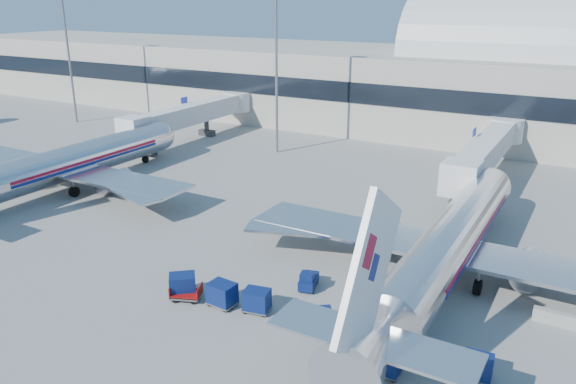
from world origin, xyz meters
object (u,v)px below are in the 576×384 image
Objects in this scene: airliner_mid at (63,165)px; cart_open_red at (187,294)px; cart_solo_far at (478,366)px; jetbridge_near at (489,149)px; barrier_near at (558,319)px; tug_left at (308,280)px; cart_train_b at (222,294)px; airliner_main at (448,244)px; cart_train_c at (183,285)px; tug_lead at (331,321)px; tug_right at (396,334)px; cart_solo_near at (386,360)px; cart_train_a at (257,300)px; mast_west at (276,41)px; jetbridge_mid at (197,113)px; mast_far_west at (66,32)px.

airliner_mid reaches higher than cart_open_red.
cart_open_red is at bearing 179.24° from cart_solo_far.
barrier_near is at bearing -70.15° from jetbridge_near.
cart_train_b reaches higher than tug_left.
airliner_main is at bearing 0.00° from airliner_mid.
tug_left is at bearing 19.09° from cart_open_red.
cart_open_red is (-6.65, -5.71, -0.25)m from tug_left.
cart_train_c is at bearing -23.90° from airliner_mid.
tug_lead is (37.52, -10.49, -2.19)m from airliner_mid.
cart_solo_far is at bearing -112.09° from barrier_near.
cart_solo_near is (0.49, -3.16, 0.24)m from tug_right.
cart_train_c reaches higher than cart_train_a.
cart_solo_near is at bearing -51.86° from mast_west.
tug_left is (36.08, -32.58, -3.28)m from jetbridge_mid.
cart_open_red is (-15.03, 0.81, -0.45)m from cart_solo_near.
cart_solo_far is at bearing 6.29° from cart_train_b.
cart_solo_near is at bearing -28.66° from mast_far_west.
cart_train_b is 0.81× the size of cart_open_red.
cart_train_a is 5.28m from cart_open_red.
mast_far_west reaches higher than cart_open_red.
cart_solo_near is (4.54, -2.30, 0.11)m from tug_lead.
jetbridge_mid reaches higher than tug_left.
airliner_mid reaches higher than cart_train_c.
cart_train_a is 1.16× the size of cart_solo_far.
jetbridge_mid is 56.88m from tug_right.
jetbridge_near is at bearing 93.90° from cart_solo_near.
cart_train_a is (60.16, -36.33, -13.94)m from mast_far_west.
barrier_near is at bearing 0.86° from cart_open_red.
cart_solo_far is at bearing -11.15° from cart_train_a.
jetbridge_near is 36.99m from tug_lead.
barrier_near is at bearing 70.31° from tug_right.
tug_lead is 5.09m from cart_solo_near.
mast_west is at bearing 71.83° from cart_train_c.
airliner_main reaches higher than jetbridge_near.
cart_train_c is (26.49, -11.74, -2.03)m from airliner_mid.
tug_right is 1.12× the size of cart_train_a.
cart_solo_near is at bearing -127.67° from barrier_near.
airliner_mid is 18.21× the size of cart_train_a.
mast_west reaches higher than airliner_mid.
tug_right is 9.48m from cart_train_a.
cart_solo_far is (14.51, 0.15, -0.07)m from cart_train_a.
mast_west is at bearing 119.61° from cart_train_b.
mast_west is at bearing 90.30° from cart_open_red.
cart_solo_near is at bearing -2.54° from cart_train_b.
jetbridge_near reaches higher than cart_train_a.
cart_solo_far is at bearing -37.85° from tug_lead.
cart_train_b is 2.76m from cart_open_red.
mast_west is 48.05m from tug_right.
airliner_mid is at bearing 116.67° from cart_train_c.
jetbridge_near reaches higher than tug_right.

